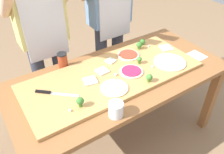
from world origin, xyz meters
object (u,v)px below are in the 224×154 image
(pizza_whole_tomato_red, at_px, (128,55))
(cook_left, at_px, (42,30))
(pizza_whole_beet_magenta, at_px, (131,71))
(cheese_crumble_d, at_px, (149,46))
(sauce_jar, at_px, (63,60))
(recipe_note, at_px, (197,55))
(pizza_slice_near_right, at_px, (102,71))
(cheese_crumble_c, at_px, (152,67))
(pizza_slice_center, at_px, (111,61))
(chefs_knife, at_px, (51,93))
(broccoli_floret_back_right, at_px, (80,101))
(cook_right, at_px, (110,13))
(pizza_slice_far_right, at_px, (166,48))
(flour_cup, at_px, (116,110))
(broccoli_floret_front_right, at_px, (149,77))
(pizza_whole_white_garlic, at_px, (170,62))
(broccoli_floret_center_left, at_px, (143,42))
(broccoli_floret_back_left, at_px, (139,60))
(pizza_slice_near_left, at_px, (90,81))
(cheese_crumble_b, at_px, (70,111))
(broccoli_floret_back_mid, at_px, (139,45))
(pizza_whole_cheese_artichoke, at_px, (114,88))
(cheese_crumble_a, at_px, (116,75))

(pizza_whole_tomato_red, bearing_deg, cook_left, 141.91)
(pizza_whole_beet_magenta, bearing_deg, cheese_crumble_d, 31.62)
(sauce_jar, relative_size, recipe_note, 0.89)
(pizza_slice_near_right, bearing_deg, cheese_crumble_c, -25.26)
(pizza_whole_beet_magenta, distance_m, pizza_slice_center, 0.22)
(sauce_jar, bearing_deg, chefs_knife, -127.67)
(pizza_slice_center, distance_m, cheese_crumble_d, 0.42)
(pizza_whole_beet_magenta, height_order, broccoli_floret_back_right, broccoli_floret_back_right)
(cook_right, bearing_deg, cheese_crumble_d, -70.63)
(pizza_slice_far_right, distance_m, flour_cup, 0.91)
(pizza_slice_far_right, distance_m, broccoli_floret_front_right, 0.53)
(pizza_whole_white_garlic, relative_size, broccoli_floret_center_left, 4.47)
(cheese_crumble_d, height_order, cook_left, cook_left)
(broccoli_floret_center_left, bearing_deg, broccoli_floret_back_left, -134.44)
(pizza_slice_near_left, xyz_separation_m, flour_cup, (-0.02, -0.36, 0.01))
(pizza_slice_far_right, relative_size, broccoli_floret_back_left, 1.62)
(pizza_whole_tomato_red, bearing_deg, pizza_slice_near_left, -163.29)
(broccoli_floret_front_right, distance_m, cheese_crumble_b, 0.62)
(pizza_whole_white_garlic, distance_m, pizza_slice_center, 0.49)
(broccoli_floret_back_mid, bearing_deg, recipe_note, -40.96)
(pizza_slice_far_right, bearing_deg, pizza_whole_cheese_artichoke, -163.55)
(cheese_crumble_c, distance_m, cook_left, 0.95)
(pizza_whole_white_garlic, relative_size, cook_left, 0.16)
(pizza_whole_white_garlic, relative_size, cheese_crumble_d, 21.85)
(broccoli_floret_front_right, height_order, flour_cup, flour_cup)
(chefs_knife, bearing_deg, broccoli_floret_front_right, -22.65)
(pizza_whole_white_garlic, bearing_deg, cheese_crumble_d, 84.82)
(pizza_slice_center, height_order, flour_cup, flour_cup)
(recipe_note, bearing_deg, broccoli_floret_back_mid, 139.04)
(pizza_whole_tomato_red, relative_size, pizza_slice_near_right, 2.17)
(cook_left, bearing_deg, broccoli_floret_back_right, -94.47)
(pizza_whole_cheese_artichoke, distance_m, flour_cup, 0.23)
(broccoli_floret_back_right, bearing_deg, cheese_crumble_b, -178.44)
(pizza_slice_center, distance_m, cook_right, 0.55)
(broccoli_floret_back_left, relative_size, cheese_crumble_a, 3.66)
(pizza_whole_beet_magenta, relative_size, broccoli_floret_front_right, 2.82)
(pizza_slice_center, bearing_deg, flour_cup, -119.73)
(broccoli_floret_front_right, relative_size, cook_left, 0.04)
(broccoli_floret_back_right, xyz_separation_m, cheese_crumble_b, (-0.08, -0.00, -0.04))
(cheese_crumble_a, xyz_separation_m, cook_right, (0.35, 0.62, 0.20))
(broccoli_floret_back_right, xyz_separation_m, cook_left, (0.06, 0.77, 0.16))
(cheese_crumble_c, height_order, cook_right, cook_right)
(pizza_whole_beet_magenta, bearing_deg, broccoli_floret_back_left, 25.90)
(cheese_crumble_d, bearing_deg, sauce_jar, 168.15)
(pizza_slice_near_right, relative_size, cook_right, 0.05)
(pizza_whole_tomato_red, xyz_separation_m, cheese_crumble_c, (0.05, -0.25, -0.00))
(recipe_note, height_order, cook_left, cook_left)
(broccoli_floret_center_left, bearing_deg, broccoli_floret_back_mid, -152.01)
(broccoli_floret_back_right, xyz_separation_m, broccoli_floret_back_mid, (0.77, 0.36, -0.00))
(cheese_crumble_a, height_order, flour_cup, flour_cup)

